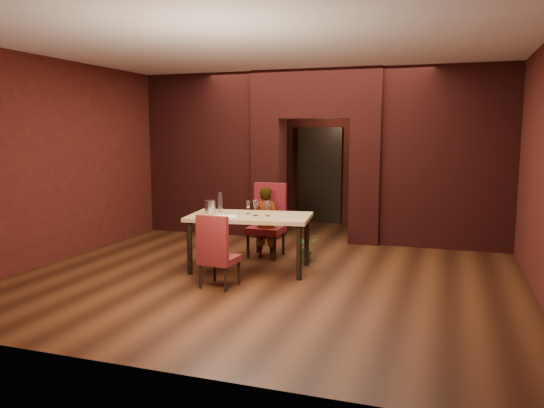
{
  "coord_description": "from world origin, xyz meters",
  "views": [
    {
      "loc": [
        2.43,
        -7.8,
        2.05
      ],
      "look_at": [
        -0.21,
        0.0,
        0.93
      ],
      "focal_mm": 35.0,
      "sensor_mm": 36.0,
      "label": 1
    }
  ],
  "objects_px": {
    "chair_near": "(219,250)",
    "person_seated": "(266,223)",
    "dining_table": "(250,242)",
    "wine_glass_b": "(256,208)",
    "chair_far": "(266,221)",
    "wine_glass_a": "(248,207)",
    "water_bottle": "(220,202)",
    "potted_plant": "(305,247)",
    "wine_bucket": "(210,207)",
    "wine_glass_c": "(268,209)"
  },
  "relations": [
    {
      "from": "wine_glass_a",
      "to": "chair_far",
      "type": "bearing_deg",
      "value": 89.25
    },
    {
      "from": "wine_glass_a",
      "to": "wine_glass_c",
      "type": "bearing_deg",
      "value": -18.19
    },
    {
      "from": "chair_far",
      "to": "person_seated",
      "type": "height_order",
      "value": "chair_far"
    },
    {
      "from": "person_seated",
      "to": "wine_glass_b",
      "type": "height_order",
      "value": "person_seated"
    },
    {
      "from": "dining_table",
      "to": "wine_glass_b",
      "type": "height_order",
      "value": "wine_glass_b"
    },
    {
      "from": "dining_table",
      "to": "chair_near",
      "type": "distance_m",
      "value": 0.94
    },
    {
      "from": "potted_plant",
      "to": "chair_far",
      "type": "bearing_deg",
      "value": 176.04
    },
    {
      "from": "chair_far",
      "to": "wine_glass_a",
      "type": "distance_m",
      "value": 0.84
    },
    {
      "from": "wine_glass_b",
      "to": "potted_plant",
      "type": "relative_size",
      "value": 0.55
    },
    {
      "from": "person_seated",
      "to": "dining_table",
      "type": "bearing_deg",
      "value": 90.74
    },
    {
      "from": "chair_near",
      "to": "person_seated",
      "type": "height_order",
      "value": "person_seated"
    },
    {
      "from": "chair_near",
      "to": "wine_glass_b",
      "type": "relative_size",
      "value": 4.29
    },
    {
      "from": "person_seated",
      "to": "potted_plant",
      "type": "height_order",
      "value": "person_seated"
    },
    {
      "from": "chair_far",
      "to": "potted_plant",
      "type": "distance_m",
      "value": 0.8
    },
    {
      "from": "wine_glass_c",
      "to": "wine_bucket",
      "type": "height_order",
      "value": "wine_glass_c"
    },
    {
      "from": "chair_far",
      "to": "chair_near",
      "type": "xyz_separation_m",
      "value": [
        -0.01,
        -1.83,
        -0.11
      ]
    },
    {
      "from": "dining_table",
      "to": "chair_far",
      "type": "relative_size",
      "value": 1.47
    },
    {
      "from": "potted_plant",
      "to": "water_bottle",
      "type": "bearing_deg",
      "value": -150.88
    },
    {
      "from": "chair_far",
      "to": "dining_table",
      "type": "bearing_deg",
      "value": -86.31
    },
    {
      "from": "chair_near",
      "to": "potted_plant",
      "type": "height_order",
      "value": "chair_near"
    },
    {
      "from": "potted_plant",
      "to": "wine_bucket",
      "type": "bearing_deg",
      "value": -146.28
    },
    {
      "from": "person_seated",
      "to": "wine_glass_a",
      "type": "relative_size",
      "value": 6.19
    },
    {
      "from": "potted_plant",
      "to": "wine_glass_a",
      "type": "bearing_deg",
      "value": -133.89
    },
    {
      "from": "wine_glass_a",
      "to": "water_bottle",
      "type": "relative_size",
      "value": 0.63
    },
    {
      "from": "chair_near",
      "to": "wine_bucket",
      "type": "xyz_separation_m",
      "value": [
        -0.57,
        0.93,
        0.44
      ]
    },
    {
      "from": "person_seated",
      "to": "wine_glass_a",
      "type": "bearing_deg",
      "value": 85.01
    },
    {
      "from": "wine_bucket",
      "to": "chair_far",
      "type": "bearing_deg",
      "value": 57.06
    },
    {
      "from": "chair_near",
      "to": "potted_plant",
      "type": "bearing_deg",
      "value": -106.83
    },
    {
      "from": "wine_bucket",
      "to": "water_bottle",
      "type": "relative_size",
      "value": 0.64
    },
    {
      "from": "dining_table",
      "to": "wine_glass_a",
      "type": "height_order",
      "value": "wine_glass_a"
    },
    {
      "from": "wine_glass_b",
      "to": "wine_bucket",
      "type": "height_order",
      "value": "wine_glass_b"
    },
    {
      "from": "dining_table",
      "to": "chair_near",
      "type": "relative_size",
      "value": 1.8
    },
    {
      "from": "chair_near",
      "to": "water_bottle",
      "type": "height_order",
      "value": "water_bottle"
    },
    {
      "from": "wine_bucket",
      "to": "potted_plant",
      "type": "bearing_deg",
      "value": 33.72
    },
    {
      "from": "person_seated",
      "to": "wine_glass_c",
      "type": "relative_size",
      "value": 5.48
    },
    {
      "from": "chair_near",
      "to": "wine_glass_c",
      "type": "bearing_deg",
      "value": -106.23
    },
    {
      "from": "dining_table",
      "to": "wine_glass_b",
      "type": "xyz_separation_m",
      "value": [
        0.11,
        -0.04,
        0.53
      ]
    },
    {
      "from": "wine_glass_b",
      "to": "chair_near",
      "type": "bearing_deg",
      "value": -101.42
    },
    {
      "from": "wine_glass_c",
      "to": "wine_bucket",
      "type": "distance_m",
      "value": 0.93
    },
    {
      "from": "wine_glass_b",
      "to": "potted_plant",
      "type": "bearing_deg",
      "value": 59.32
    },
    {
      "from": "chair_far",
      "to": "wine_glass_a",
      "type": "relative_size",
      "value": 6.33
    },
    {
      "from": "dining_table",
      "to": "wine_glass_c",
      "type": "distance_m",
      "value": 0.6
    },
    {
      "from": "wine_glass_a",
      "to": "wine_glass_b",
      "type": "relative_size",
      "value": 0.83
    },
    {
      "from": "chair_near",
      "to": "wine_glass_a",
      "type": "bearing_deg",
      "value": -85.4
    },
    {
      "from": "dining_table",
      "to": "chair_near",
      "type": "xyz_separation_m",
      "value": [
        -0.07,
        -0.94,
        0.08
      ]
    },
    {
      "from": "chair_far",
      "to": "wine_glass_a",
      "type": "bearing_deg",
      "value": -90.84
    },
    {
      "from": "water_bottle",
      "to": "chair_far",
      "type": "bearing_deg",
      "value": 54.87
    },
    {
      "from": "chair_far",
      "to": "person_seated",
      "type": "bearing_deg",
      "value": -71.75
    },
    {
      "from": "dining_table",
      "to": "wine_glass_c",
      "type": "xyz_separation_m",
      "value": [
        0.29,
        -0.01,
        0.52
      ]
    },
    {
      "from": "dining_table",
      "to": "chair_far",
      "type": "height_order",
      "value": "chair_far"
    }
  ]
}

